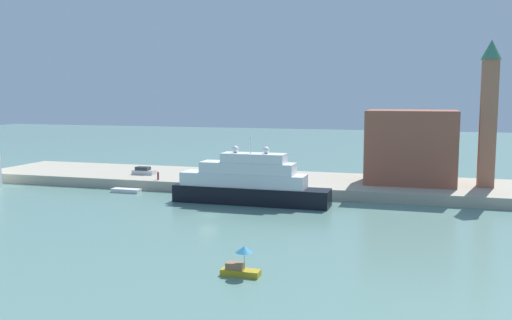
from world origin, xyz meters
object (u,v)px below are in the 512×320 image
parked_car (144,171)px  person_figure (158,176)px  large_yacht (248,184)px  mooring_bollard (234,182)px  bell_tower (489,109)px  work_barge (126,191)px  small_motorboat (241,264)px  harbor_building (411,147)px

parked_car → person_figure: (5.87, -5.58, 0.10)m
large_yacht → mooring_bollard: size_ratio=37.29×
bell_tower → work_barge: bearing=-167.5°
work_barge → mooring_bollard: size_ratio=7.73×
mooring_bollard → bell_tower: bearing=12.6°
parked_car → large_yacht: bearing=-27.9°
bell_tower → parked_car: (-61.69, -3.24, -12.34)m
parked_car → mooring_bollard: 21.39m
large_yacht → small_motorboat: bearing=-73.8°
harbor_building → mooring_bollard: harbor_building is taller
small_motorboat → bell_tower: (26.45, 50.35, 13.63)m
large_yacht → person_figure: (-19.58, 7.88, -0.70)m
work_barge → harbor_building: harbor_building is taller
small_motorboat → work_barge: 49.88m
small_motorboat → harbor_building: (14.30, 51.39, 6.98)m
bell_tower → large_yacht: bearing=-155.3°
mooring_bollard → work_barge: bearing=-167.8°
harbor_building → person_figure: 45.12m
bell_tower → person_figure: bearing=-171.0°
large_yacht → work_barge: size_ratio=4.83×
person_figure → small_motorboat: bearing=-54.7°
parked_car → bell_tower: bearing=3.0°
work_barge → person_figure: person_figure is taller
harbor_building → person_figure: (-43.68, -9.85, -5.59)m
bell_tower → harbor_building: bearing=175.1°
person_figure → bell_tower: bearing=9.0°
large_yacht → person_figure: 21.11m
small_motorboat → work_barge: small_motorboat is taller
harbor_building → bell_tower: bearing=-4.9°
large_yacht → parked_car: large_yacht is taller
parked_car → mooring_bollard: bearing=-16.3°
harbor_building → person_figure: size_ratio=9.57×
small_motorboat → large_yacht: bearing=106.2°
harbor_building → parked_car: harbor_building is taller
small_motorboat → mooring_bollard: bearing=109.7°
person_figure → mooring_bollard: (14.67, -0.42, -0.39)m
parked_car → mooring_bollard: parked_car is taller
small_motorboat → mooring_bollard: (-14.71, 41.12, 1.00)m
large_yacht → person_figure: large_yacht is taller
small_motorboat → person_figure: size_ratio=2.36×
bell_tower → person_figure: bell_tower is taller
person_figure → mooring_bollard: size_ratio=2.36×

